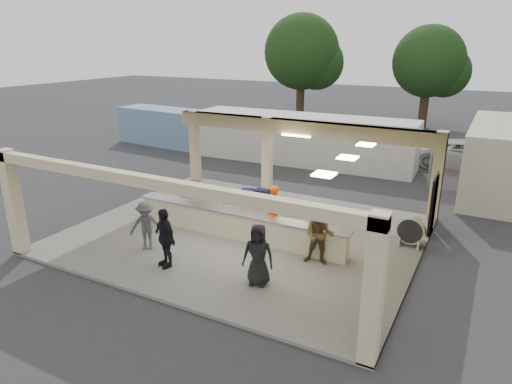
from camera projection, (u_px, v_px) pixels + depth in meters
The scene contains 16 objects.
ground at pixel (245, 235), 16.63m from camera, with size 120.00×120.00×0.00m, color #2D2D30.
pavilion at pixel (258, 196), 16.67m from camera, with size 12.01×10.00×3.55m.
baggage_counter at pixel (238, 225), 16.03m from camera, with size 8.20×0.58×0.98m.
luggage_cart at pixel (252, 204), 17.39m from camera, with size 2.53×1.93×1.31m.
drum_fan at pixel (411, 230), 15.37m from camera, with size 0.96×0.52×1.05m.
baggage_handler at pixel (273, 209), 16.30m from camera, with size 0.66×0.36×1.81m, color #EB3E0C.
passenger_a at pixel (319, 235), 14.03m from camera, with size 0.93×0.41×1.92m, color brown.
passenger_b at pixel (165, 238), 13.88m from camera, with size 1.10×0.40×1.88m, color black.
passenger_c at pixel (146, 226), 15.05m from camera, with size 1.08×0.38×1.67m, color #47484C.
passenger_d at pixel (258, 255), 12.84m from camera, with size 0.89×0.36×1.82m, color black.
car_white_a at pixel (471, 156), 24.84m from camera, with size 2.61×5.50×1.57m, color silver.
car_dark at pixel (478, 152), 25.99m from camera, with size 1.48×4.18×1.39m, color black.
container_white at pixel (302, 139), 26.13m from camera, with size 12.69×2.54×2.75m, color silver.
container_blue at pixel (179, 128), 30.27m from camera, with size 9.25×2.22×2.41m, color #6C90AD.
tree_left at pixel (306, 55), 38.52m from camera, with size 6.60×6.30×9.00m.
tree_mid at pixel (433, 64), 35.92m from camera, with size 6.00×5.60×8.00m.
Camera 1 is at (7.58, -13.29, 6.74)m, focal length 32.00 mm.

